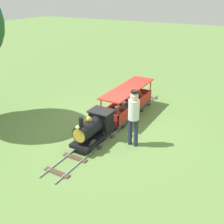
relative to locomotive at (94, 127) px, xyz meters
name	(u,v)px	position (x,y,z in m)	size (l,w,h in m)	color
ground_plane	(113,127)	(0.00, -1.06, -0.48)	(60.00, 60.00, 0.00)	#608442
track	(115,125)	(0.00, -1.21, -0.47)	(0.70, 6.40, 0.04)	gray
locomotive	(94,127)	(0.00, 0.00, 0.00)	(0.66, 1.45, 0.98)	black
passenger_car	(128,104)	(0.00, -2.11, -0.06)	(0.76, 2.70, 0.97)	#3F3F3F
conductor_person	(134,114)	(-1.00, -0.42, 0.47)	(0.30, 0.30, 1.62)	#282D47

